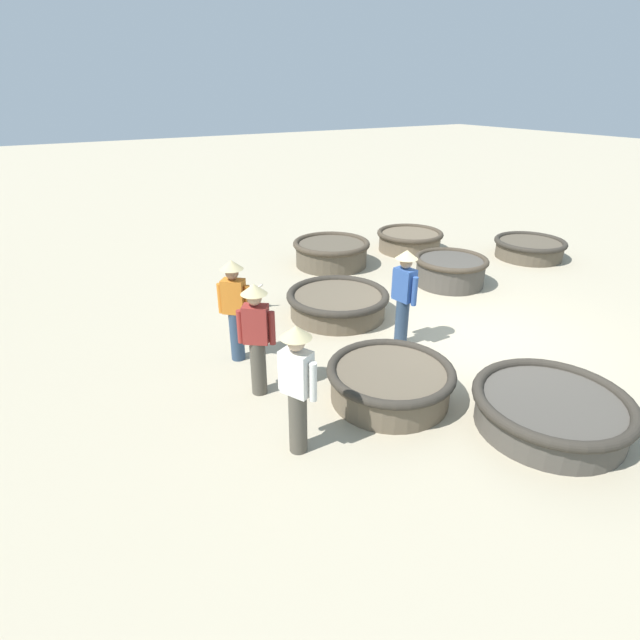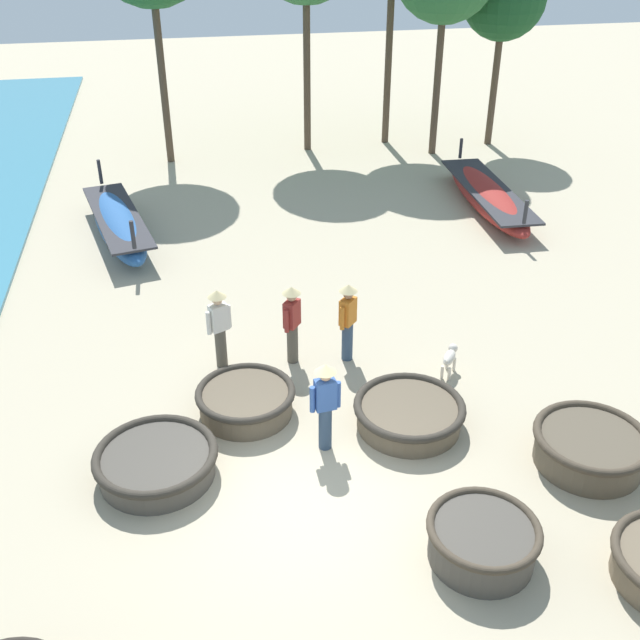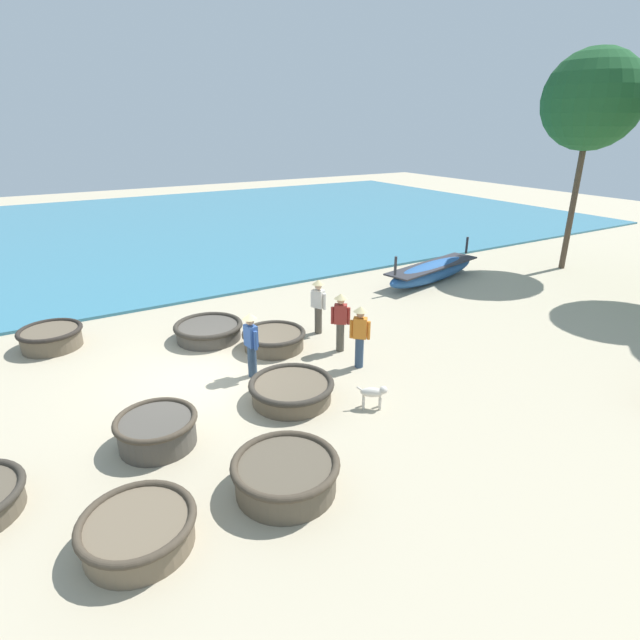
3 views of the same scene
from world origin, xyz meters
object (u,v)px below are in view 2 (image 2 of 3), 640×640
(fisherman_hauling, at_px, (292,319))
(coracle_far_right, at_px, (590,447))
(coracle_weathered, at_px, (409,413))
(fisherman_standing_left, at_px, (325,401))
(coracle_center, at_px, (246,400))
(coracle_upturned, at_px, (482,540))
(long_boat_ochre_hull, at_px, (487,196))
(fisherman_crouching, at_px, (219,323))
(coracle_front_right, at_px, (156,462))
(long_boat_blue_hull, at_px, (118,224))
(fisherman_with_hat, at_px, (348,317))
(dog, at_px, (450,357))

(fisherman_hauling, bearing_deg, coracle_far_right, -42.40)
(coracle_weathered, xyz_separation_m, fisherman_hauling, (-1.66, 2.40, 0.69))
(coracle_far_right, xyz_separation_m, fisherman_standing_left, (-4.14, 1.21, 0.62))
(coracle_center, bearing_deg, fisherman_hauling, 54.06)
(coracle_upturned, height_order, long_boat_ochre_hull, long_boat_ochre_hull)
(coracle_far_right, bearing_deg, coracle_weathered, 150.19)
(coracle_center, relative_size, fisherman_crouching, 1.07)
(coracle_front_right, relative_size, long_boat_blue_hull, 0.37)
(coracle_upturned, bearing_deg, fisherman_with_hat, 97.74)
(coracle_far_right, xyz_separation_m, dog, (-1.37, 2.89, 0.04))
(long_boat_ochre_hull, relative_size, fisherman_crouching, 3.48)
(fisherman_hauling, relative_size, fisherman_with_hat, 1.00)
(coracle_front_right, xyz_separation_m, coracle_far_right, (6.92, -1.04, 0.06))
(fisherman_hauling, bearing_deg, long_boat_blue_hull, 118.10)
(fisherman_crouching, bearing_deg, coracle_center, -79.42)
(long_boat_blue_hull, xyz_separation_m, dog, (6.49, -7.73, -0.04))
(fisherman_crouching, distance_m, fisherman_standing_left, 3.19)
(long_boat_blue_hull, xyz_separation_m, fisherman_crouching, (2.20, -6.60, 0.55))
(coracle_front_right, xyz_separation_m, long_boat_blue_hull, (-0.93, 9.58, 0.14))
(fisherman_hauling, bearing_deg, coracle_front_right, -133.02)
(coracle_front_right, relative_size, fisherman_standing_left, 1.19)
(coracle_center, relative_size, long_boat_blue_hull, 0.34)
(long_boat_blue_hull, height_order, long_boat_ochre_hull, long_boat_blue_hull)
(long_boat_ochre_hull, distance_m, fisherman_hauling, 9.70)
(coracle_center, distance_m, coracle_far_right, 5.86)
(long_boat_blue_hull, height_order, fisherman_crouching, fisherman_crouching)
(coracle_weathered, distance_m, fisherman_with_hat, 2.46)
(dog, bearing_deg, long_boat_ochre_hull, 63.48)
(coracle_center, height_order, fisherman_hauling, fisherman_hauling)
(long_boat_ochre_hull, xyz_separation_m, fisherman_standing_left, (-6.70, -9.55, 0.59))
(fisherman_hauling, distance_m, dog, 3.12)
(coracle_weathered, relative_size, fisherman_hauling, 1.17)
(fisherman_hauling, bearing_deg, dog, -19.06)
(coracle_far_right, bearing_deg, long_boat_ochre_hull, 76.63)
(coracle_center, relative_size, coracle_upturned, 1.11)
(coracle_weathered, relative_size, coracle_far_right, 1.04)
(coracle_front_right, bearing_deg, fisherman_hauling, 46.98)
(coracle_front_right, distance_m, fisherman_standing_left, 2.87)
(coracle_center, height_order, coracle_far_right, coracle_far_right)
(coracle_weathered, bearing_deg, coracle_upturned, -87.41)
(fisherman_hauling, bearing_deg, long_boat_ochre_hull, 45.20)
(fisherman_crouching, xyz_separation_m, fisherman_hauling, (1.39, -0.13, 0.00))
(long_boat_ochre_hull, height_order, dog, long_boat_ochre_hull)
(coracle_center, height_order, dog, dog)
(coracle_center, xyz_separation_m, long_boat_blue_hull, (-2.50, 8.23, 0.12))
(long_boat_blue_hull, height_order, fisherman_with_hat, fisherman_with_hat)
(fisherman_with_hat, bearing_deg, long_boat_ochre_hull, 50.57)
(fisherman_hauling, bearing_deg, coracle_center, -125.94)
(long_boat_blue_hull, bearing_deg, coracle_upturned, -66.11)
(fisherman_standing_left, bearing_deg, fisherman_hauling, 92.51)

